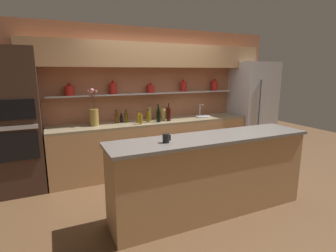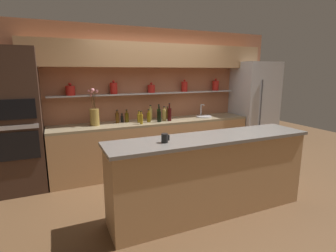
# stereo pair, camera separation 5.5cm
# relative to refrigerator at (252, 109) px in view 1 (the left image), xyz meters

# --- Properties ---
(ground_plane) EXTENTS (12.00, 12.00, 0.00)m
(ground_plane) POSITION_rel_refrigerator_xyz_m (-2.19, -1.20, -1.00)
(ground_plane) COLOR brown
(back_wall_unit) EXTENTS (5.20, 0.44, 2.60)m
(back_wall_unit) POSITION_rel_refrigerator_xyz_m (-2.19, 0.33, 0.55)
(back_wall_unit) COLOR #A86647
(back_wall_unit) RESTS_ON ground_plane
(back_counter_unit) EXTENTS (3.67, 0.62, 0.92)m
(back_counter_unit) POSITION_rel_refrigerator_xyz_m (-2.27, 0.04, -0.54)
(back_counter_unit) COLOR tan
(back_counter_unit) RESTS_ON ground_plane
(island_counter) EXTENTS (2.65, 0.61, 1.02)m
(island_counter) POSITION_rel_refrigerator_xyz_m (-2.19, -1.71, -0.49)
(island_counter) COLOR tan
(island_counter) RESTS_ON ground_plane
(refrigerator) EXTENTS (0.82, 0.73, 2.00)m
(refrigerator) POSITION_rel_refrigerator_xyz_m (0.00, 0.00, 0.00)
(refrigerator) COLOR #B7B7BC
(refrigerator) RESTS_ON ground_plane
(oven_tower) EXTENTS (0.67, 0.64, 2.15)m
(oven_tower) POSITION_rel_refrigerator_xyz_m (-4.46, 0.04, 0.07)
(oven_tower) COLOR #3D281E
(oven_tower) RESTS_ON ground_plane
(flower_vase) EXTENTS (0.18, 0.16, 0.62)m
(flower_vase) POSITION_rel_refrigerator_xyz_m (-3.33, 0.06, 0.09)
(flower_vase) COLOR olive
(flower_vase) RESTS_ON back_counter_unit
(sink_fixture) EXTENTS (0.31, 0.31, 0.25)m
(sink_fixture) POSITION_rel_refrigerator_xyz_m (-1.22, 0.05, -0.06)
(sink_fixture) COLOR #B7B7BC
(sink_fixture) RESTS_ON back_counter_unit
(bottle_oil_0) EXTENTS (0.05, 0.05, 0.24)m
(bottle_oil_0) POSITION_rel_refrigerator_xyz_m (-1.97, 0.14, 0.02)
(bottle_oil_0) COLOR #47380A
(bottle_oil_0) RESTS_ON back_counter_unit
(bottle_wine_1) EXTENTS (0.07, 0.07, 0.33)m
(bottle_wine_1) POSITION_rel_refrigerator_xyz_m (-2.02, -0.06, 0.04)
(bottle_wine_1) COLOR #380C0C
(bottle_wine_1) RESTS_ON back_counter_unit
(bottle_oil_2) EXTENTS (0.07, 0.07, 0.23)m
(bottle_oil_2) POSITION_rel_refrigerator_xyz_m (-2.41, -0.03, 0.01)
(bottle_oil_2) COLOR brown
(bottle_oil_2) RESTS_ON back_counter_unit
(bottle_spirit_3) EXTENTS (0.07, 0.07, 0.27)m
(bottle_spirit_3) POSITION_rel_refrigerator_xyz_m (-2.29, 0.22, 0.03)
(bottle_spirit_3) COLOR tan
(bottle_spirit_3) RESTS_ON back_counter_unit
(bottle_spirit_4) EXTENTS (0.07, 0.07, 0.26)m
(bottle_spirit_4) POSITION_rel_refrigerator_xyz_m (-2.09, 0.01, 0.03)
(bottle_spirit_4) COLOR tan
(bottle_spirit_4) RESTS_ON back_counter_unit
(bottle_spirit_5) EXTENTS (0.06, 0.06, 0.23)m
(bottle_spirit_5) POSITION_rel_refrigerator_xyz_m (-2.94, 0.12, 0.02)
(bottle_spirit_5) COLOR #4C2D0C
(bottle_spirit_5) RESTS_ON back_counter_unit
(bottle_wine_6) EXTENTS (0.07, 0.07, 0.29)m
(bottle_wine_6) POSITION_rel_refrigerator_xyz_m (-2.14, 0.16, 0.02)
(bottle_wine_6) COLOR #193814
(bottle_wine_6) RESTS_ON back_counter_unit
(bottle_sauce_7) EXTENTS (0.05, 0.05, 0.16)m
(bottle_sauce_7) POSITION_rel_refrigerator_xyz_m (-2.84, 0.17, -0.02)
(bottle_sauce_7) COLOR black
(bottle_sauce_7) RESTS_ON back_counter_unit
(bottle_oil_8) EXTENTS (0.05, 0.05, 0.23)m
(bottle_oil_8) POSITION_rel_refrigerator_xyz_m (-2.58, -0.14, 0.01)
(bottle_oil_8) COLOR olive
(bottle_oil_8) RESTS_ON back_counter_unit
(bottle_oil_9) EXTENTS (0.07, 0.07, 0.23)m
(bottle_oil_9) POSITION_rel_refrigerator_xyz_m (-2.77, 0.12, 0.01)
(bottle_oil_9) COLOR #47380A
(bottle_oil_9) RESTS_ON back_counter_unit
(bottle_wine_10) EXTENTS (0.07, 0.07, 0.28)m
(bottle_wine_10) POSITION_rel_refrigerator_xyz_m (-2.23, -0.08, 0.02)
(bottle_wine_10) COLOR black
(bottle_wine_10) RESTS_ON back_counter_unit
(bottle_oil_11) EXTENTS (0.07, 0.07, 0.22)m
(bottle_oil_11) POSITION_rel_refrigerator_xyz_m (-2.58, 0.01, 0.00)
(bottle_oil_11) COLOR olive
(bottle_oil_11) RESTS_ON back_counter_unit
(coffee_mug) EXTENTS (0.10, 0.08, 0.10)m
(coffee_mug) POSITION_rel_refrigerator_xyz_m (-2.83, -1.74, 0.07)
(coffee_mug) COLOR black
(coffee_mug) RESTS_ON island_counter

